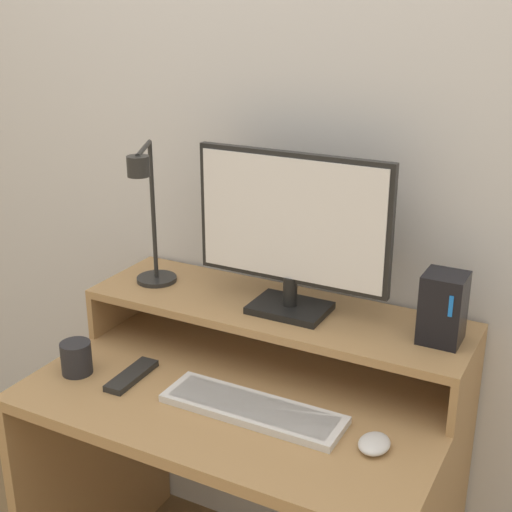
{
  "coord_description": "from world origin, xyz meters",
  "views": [
    {
      "loc": [
        0.74,
        -1.01,
        1.66
      ],
      "look_at": [
        0.02,
        0.36,
        1.08
      ],
      "focal_mm": 50.0,
      "sensor_mm": 36.0,
      "label": 1
    }
  ],
  "objects_px": {
    "remote_control": "(132,376)",
    "mug": "(76,358)",
    "monitor": "(291,228)",
    "mouse": "(374,444)",
    "desk_lamp": "(149,219)",
    "router_dock": "(443,308)",
    "keyboard": "(253,409)"
  },
  "relations": [
    {
      "from": "router_dock",
      "to": "remote_control",
      "type": "distance_m",
      "value": 0.78
    },
    {
      "from": "keyboard",
      "to": "mouse",
      "type": "distance_m",
      "value": 0.29
    },
    {
      "from": "monitor",
      "to": "router_dock",
      "type": "distance_m",
      "value": 0.4
    },
    {
      "from": "desk_lamp",
      "to": "router_dock",
      "type": "bearing_deg",
      "value": 5.67
    },
    {
      "from": "desk_lamp",
      "to": "remote_control",
      "type": "height_order",
      "value": "desk_lamp"
    },
    {
      "from": "router_dock",
      "to": "keyboard",
      "type": "height_order",
      "value": "router_dock"
    },
    {
      "from": "keyboard",
      "to": "mouse",
      "type": "xyz_separation_m",
      "value": [
        0.29,
        -0.0,
        0.0
      ]
    },
    {
      "from": "router_dock",
      "to": "remote_control",
      "type": "relative_size",
      "value": 0.99
    },
    {
      "from": "desk_lamp",
      "to": "mug",
      "type": "distance_m",
      "value": 0.4
    },
    {
      "from": "remote_control",
      "to": "keyboard",
      "type": "bearing_deg",
      "value": 1.05
    },
    {
      "from": "monitor",
      "to": "mug",
      "type": "xyz_separation_m",
      "value": [
        -0.45,
        -0.3,
        -0.33
      ]
    },
    {
      "from": "mouse",
      "to": "mug",
      "type": "height_order",
      "value": "mug"
    },
    {
      "from": "keyboard",
      "to": "desk_lamp",
      "type": "bearing_deg",
      "value": 154.56
    },
    {
      "from": "remote_control",
      "to": "mug",
      "type": "distance_m",
      "value": 0.15
    },
    {
      "from": "router_dock",
      "to": "keyboard",
      "type": "distance_m",
      "value": 0.5
    },
    {
      "from": "desk_lamp",
      "to": "mug",
      "type": "relative_size",
      "value": 4.76
    },
    {
      "from": "desk_lamp",
      "to": "mouse",
      "type": "xyz_separation_m",
      "value": [
        0.71,
        -0.2,
        -0.34
      ]
    },
    {
      "from": "monitor",
      "to": "desk_lamp",
      "type": "distance_m",
      "value": 0.39
    },
    {
      "from": "desk_lamp",
      "to": "router_dock",
      "type": "relative_size",
      "value": 2.4
    },
    {
      "from": "monitor",
      "to": "mouse",
      "type": "bearing_deg",
      "value": -38.81
    },
    {
      "from": "keyboard",
      "to": "remote_control",
      "type": "distance_m",
      "value": 0.34
    },
    {
      "from": "monitor",
      "to": "mouse",
      "type": "height_order",
      "value": "monitor"
    },
    {
      "from": "desk_lamp",
      "to": "mouse",
      "type": "bearing_deg",
      "value": -15.75
    },
    {
      "from": "keyboard",
      "to": "remote_control",
      "type": "xyz_separation_m",
      "value": [
        -0.34,
        -0.01,
        -0.0
      ]
    },
    {
      "from": "monitor",
      "to": "keyboard",
      "type": "distance_m",
      "value": 0.44
    },
    {
      "from": "monitor",
      "to": "remote_control",
      "type": "height_order",
      "value": "monitor"
    },
    {
      "from": "monitor",
      "to": "keyboard",
      "type": "height_order",
      "value": "monitor"
    },
    {
      "from": "router_dock",
      "to": "mug",
      "type": "relative_size",
      "value": 1.98
    },
    {
      "from": "desk_lamp",
      "to": "mug",
      "type": "xyz_separation_m",
      "value": [
        -0.07,
        -0.24,
        -0.31
      ]
    },
    {
      "from": "desk_lamp",
      "to": "remote_control",
      "type": "distance_m",
      "value": 0.41
    },
    {
      "from": "keyboard",
      "to": "remote_control",
      "type": "relative_size",
      "value": 2.57
    },
    {
      "from": "router_dock",
      "to": "monitor",
      "type": "bearing_deg",
      "value": -177.6
    }
  ]
}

